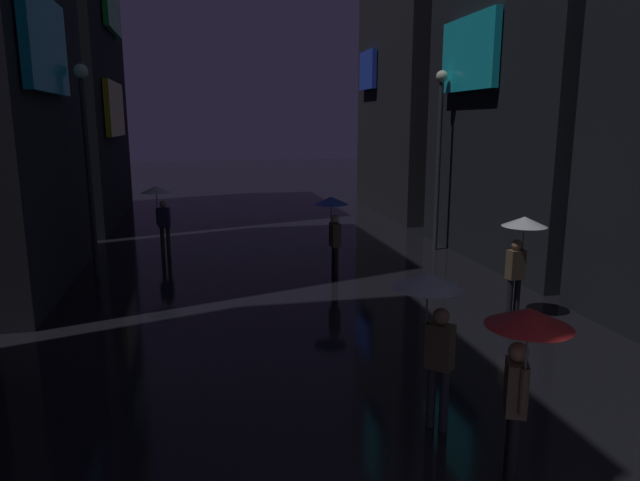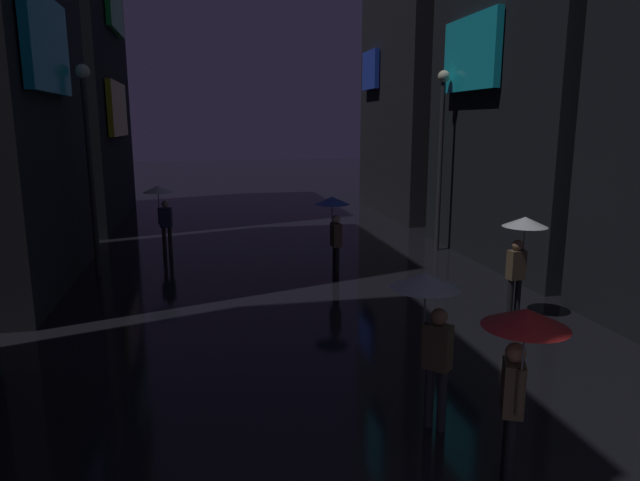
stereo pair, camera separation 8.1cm
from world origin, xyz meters
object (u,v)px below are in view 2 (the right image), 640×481
Objects in this scene: streetlamp_left_far at (89,146)px; streetlamp_right_far at (441,140)px; pedestrian_foreground_right_clear at (430,307)px; pedestrian_near_crossing_blue at (333,214)px; pedestrian_far_right_red at (521,348)px; pedestrian_foreground_left_clear at (522,239)px; pedestrian_midstreet_centre_clear at (161,201)px.

streetlamp_right_far is (10.00, 1.07, 0.06)m from streetlamp_left_far.
streetlamp_left_far is (-5.57, 8.97, 1.71)m from pedestrian_foreground_right_clear.
pedestrian_near_crossing_blue is at bearing 86.37° from pedestrian_foreground_right_clear.
pedestrian_far_right_red is 12.29m from streetlamp_right_far.
pedestrian_far_right_red is at bearing -60.04° from streetlamp_left_far.
pedestrian_foreground_left_clear is 10.64m from streetlamp_left_far.
pedestrian_foreground_right_clear is at bearing 106.54° from pedestrian_far_right_red.
streetlamp_left_far reaches higher than pedestrian_foreground_right_clear.
streetlamp_left_far is 10.06m from streetlamp_right_far.
pedestrian_foreground_right_clear is (-3.51, -3.70, 0.00)m from pedestrian_foreground_left_clear.
pedestrian_foreground_right_clear is 10.70m from streetlamp_left_far.
streetlamp_left_far is (-1.53, -2.15, 1.71)m from pedestrian_midstreet_centre_clear.
pedestrian_far_right_red is (-3.08, -5.14, 0.00)m from pedestrian_foreground_left_clear.
streetlamp_left_far reaches higher than pedestrian_midstreet_centre_clear.
pedestrian_near_crossing_blue is 6.45m from streetlamp_left_far.
pedestrian_midstreet_centre_clear is 1.00× the size of pedestrian_foreground_right_clear.
pedestrian_near_crossing_blue is 0.38× the size of streetlamp_right_far.
streetlamp_left_far is at bearing 119.96° from pedestrian_far_right_red.
pedestrian_near_crossing_blue is 1.00× the size of pedestrian_far_right_red.
pedestrian_far_right_red is at bearing -73.46° from pedestrian_foreground_right_clear.
streetlamp_left_far is (-9.08, 5.27, 1.71)m from pedestrian_foreground_left_clear.
pedestrian_foreground_left_clear is (3.03, -3.85, 0.00)m from pedestrian_near_crossing_blue.
pedestrian_midstreet_centre_clear and pedestrian_foreground_left_clear have the same top height.
pedestrian_foreground_left_clear is 5.10m from pedestrian_foreground_right_clear.
streetlamp_right_far reaches higher than pedestrian_midstreet_centre_clear.
streetlamp_right_far is at bearing 70.81° from pedestrian_far_right_red.
pedestrian_foreground_left_clear is 0.38× the size of streetlamp_right_far.
streetlamp_right_far is (0.92, 6.34, 1.78)m from pedestrian_foreground_left_clear.
pedestrian_foreground_right_clear is at bearing -58.15° from streetlamp_left_far.
streetlamp_right_far reaches higher than pedestrian_foreground_right_clear.
streetlamp_right_far is at bearing 6.13° from streetlamp_left_far.
streetlamp_left_far is at bearing -125.45° from pedestrian_midstreet_centre_clear.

